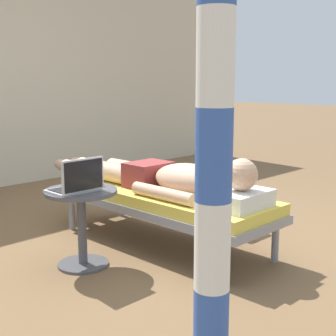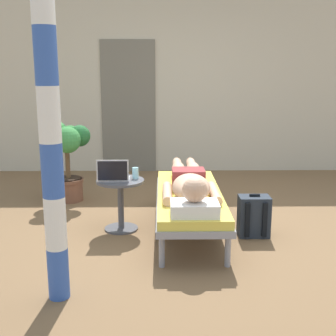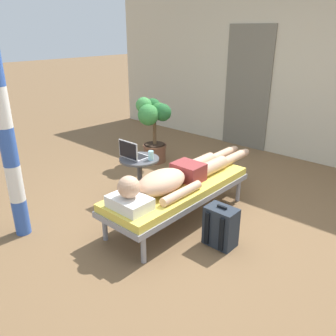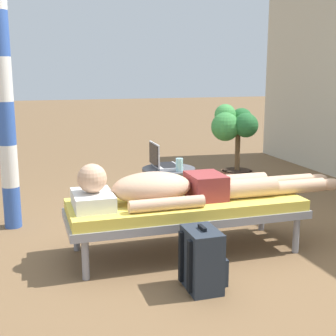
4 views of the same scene
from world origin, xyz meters
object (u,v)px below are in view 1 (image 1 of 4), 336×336
backpack (226,206)px  porch_post (216,58)px  drink_glass (94,177)px  lounge_chair (163,200)px  side_table (82,214)px  laptop (77,183)px  person_reclining (166,178)px

backpack → porch_post: (-1.64, -1.19, 1.12)m
drink_glass → backpack: 1.25m
lounge_chair → side_table: 0.69m
side_table → porch_post: bearing=-103.3°
lounge_chair → backpack: size_ratio=4.29×
laptop → drink_glass: 0.23m
person_reclining → drink_glass: 0.56m
person_reclining → laptop: size_ratio=7.00×
laptop → drink_glass: laptop is taller
porch_post → side_table: bearing=76.7°
person_reclining → porch_post: (-1.01, -1.27, 0.80)m
side_table → person_reclining: bearing=-8.8°
lounge_chair → laptop: 0.78m
lounge_chair → drink_glass: size_ratio=16.01×
lounge_chair → person_reclining: (-0.00, -0.03, 0.17)m
side_table → laptop: size_ratio=1.69×
person_reclining → laptop: bearing=175.8°
person_reclining → drink_glass: person_reclining is taller
drink_glass → person_reclining: bearing=-16.3°
drink_glass → porch_post: (-0.47, -1.42, 0.73)m
person_reclining → lounge_chair: bearing=90.0°
backpack → laptop: bearing=174.5°
lounge_chair → porch_post: porch_post is taller
lounge_chair → porch_post: 1.91m
person_reclining → laptop: laptop is taller
lounge_chair → side_table: (-0.69, 0.08, 0.01)m
side_table → drink_glass: drink_glass is taller
drink_glass → side_table: bearing=-161.2°
lounge_chair → person_reclining: 0.17m
drink_glass → porch_post: bearing=-108.4°
person_reclining → drink_glass: (-0.54, 0.16, 0.06)m
person_reclining → porch_post: porch_post is taller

